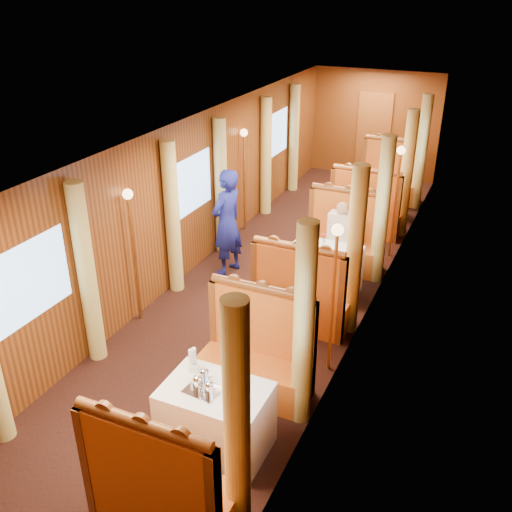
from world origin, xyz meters
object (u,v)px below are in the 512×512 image
Objects in this scene: banquette_mid_aft at (343,243)px; fruit_plate at (236,404)px; table_near at (216,419)px; teapot_right at (209,390)px; steward at (227,223)px; teapot_back at (204,378)px; banquette_mid_fwd at (301,300)px; banquette_far_aft at (389,181)px; rose_vase_mid at (324,238)px; tea_tray at (202,391)px; table_far at (378,198)px; passenger at (340,230)px; rose_vase_far at (380,172)px; teapot_left at (198,385)px; banquette_far_fwd at (365,213)px; table_mid at (324,272)px; banquette_near_fwd at (161,489)px; banquette_near_aft at (257,360)px.

banquette_mid_aft is 4.67m from fruit_plate.
table_near is at bearing -90.00° from banquette_mid_aft.
table_near is 0.45m from teapot_right.
steward reaches higher than banquette_mid_aft.
banquette_mid_aft is 4.49m from teapot_back.
banquette_mid_fwd is 1.00× the size of banquette_far_aft.
table_near is at bearing -89.53° from rose_vase_mid.
teapot_right reaches higher than tea_tray.
passenger reaches higher than table_far.
teapot_back is (-0.14, -6.95, 0.44)m from table_far.
teapot_right is 4.39m from passenger.
banquette_far_aft is at bearing 81.23° from teapot_back.
passenger is at bearing 93.79° from fruit_plate.
tea_tray is at bearing -90.72° from rose_vase_far.
banquette_mid_fwd reaches higher than teapot_left.
teapot_back is (-0.14, -7.97, 0.39)m from banquette_far_aft.
tea_tray is 0.14m from teapot_back.
banquette_far_fwd reaches higher than rose_vase_mid.
banquette_far_aft is 3.72× the size of rose_vase_mid.
table_far is 3.86m from steward.
fruit_plate is at bearing -8.27° from tea_tray.
banquette_mid_aft reaches higher than teapot_back.
banquette_mid_aft is 1.97m from steward.
table_near is 2.92× the size of rose_vase_mid.
steward reaches higher than table_mid.
table_far is 0.78× the size of banquette_far_fwd.
rose_vase_far is at bearing 81.16° from teapot_back.
banquette_near_aft is at bearing 90.00° from banquette_near_fwd.
teapot_right is 0.09× the size of steward.
banquette_mid_aft is 6.02× the size of fruit_plate.
table_near is 4.72× the size of fruit_plate.
steward is at bearing -149.67° from banquette_mid_aft.
banquette_near_aft is 1.00× the size of banquette_mid_aft.
steward is at bearing -115.52° from rose_vase_far.
steward is (-1.55, 3.62, 0.12)m from tea_tray.
table_near is at bearing -90.00° from passenger.
steward reaches higher than passenger.
banquette_near_fwd is 5.32m from passenger.
teapot_right is at bearing -90.05° from table_far.
banquette_near_aft is 1.00× the size of banquette_far_aft.
rose_vase_far is at bearing 90.54° from banquette_far_fwd.
fruit_plate is at bearing -25.89° from teapot_right.
banquette_far_fwd is 8.28× the size of teapot_back.
teapot_right reaches higher than table_far.
banquette_mid_aft is 1.14m from rose_vase_mid.
rose_vase_far is (-0.01, -0.01, 0.55)m from table_far.
rose_vase_mid is at bearing -90.66° from banquette_far_fwd.
passenger is (-0.00, -1.69, 0.32)m from banquette_far_fwd.
teapot_back is (-0.14, -2.44, 0.39)m from banquette_mid_fwd.
passenger is (0.03, 0.80, -0.19)m from rose_vase_mid.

